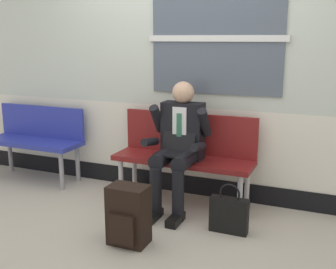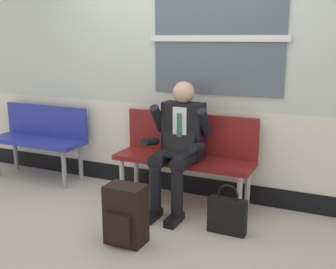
{
  "view_description": "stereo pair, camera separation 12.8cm",
  "coord_description": "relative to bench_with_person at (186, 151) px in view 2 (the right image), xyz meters",
  "views": [
    {
      "loc": [
        1.54,
        -3.34,
        1.63
      ],
      "look_at": [
        0.07,
        0.13,
        0.75
      ],
      "focal_mm": 44.41,
      "sensor_mm": 36.0,
      "label": 1
    },
    {
      "loc": [
        1.66,
        -3.29,
        1.63
      ],
      "look_at": [
        0.07,
        0.13,
        0.75
      ],
      "focal_mm": 44.41,
      "sensor_mm": 36.0,
      "label": 2
    }
  ],
  "objects": [
    {
      "name": "handbag",
      "position": [
        0.59,
        -0.51,
        -0.37
      ],
      "size": [
        0.33,
        0.1,
        0.44
      ],
      "color": "black",
      "rests_on": "ground"
    },
    {
      "name": "bench_empty",
      "position": [
        -1.86,
        -0.01,
        -0.02
      ],
      "size": [
        1.16,
        0.42,
        0.85
      ],
      "color": "#28339E",
      "rests_on": "ground"
    },
    {
      "name": "backpack",
      "position": [
        -0.1,
        -1.03,
        -0.29
      ],
      "size": [
        0.32,
        0.25,
        0.49
      ],
      "color": "black",
      "rests_on": "ground"
    },
    {
      "name": "station_wall",
      "position": [
        -0.14,
        0.28,
        0.97
      ],
      "size": [
        6.58,
        0.17,
        3.03
      ],
      "color": "beige",
      "rests_on": "ground"
    },
    {
      "name": "bench_with_person",
      "position": [
        0.0,
        0.0,
        0.0
      ],
      "size": [
        1.39,
        0.42,
        0.89
      ],
      "color": "maroon",
      "rests_on": "ground"
    },
    {
      "name": "person_seated",
      "position": [
        -0.0,
        -0.2,
        0.12
      ],
      "size": [
        0.57,
        0.7,
        1.23
      ],
      "color": "black",
      "rests_on": "ground"
    },
    {
      "name": "ground_plane",
      "position": [
        -0.14,
        -0.41,
        -0.53
      ],
      "size": [
        18.0,
        18.0,
        0.0
      ],
      "primitive_type": "plane",
      "color": "#B2A899"
    }
  ]
}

